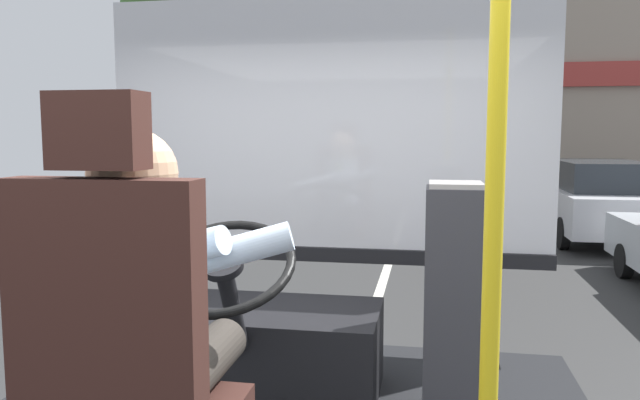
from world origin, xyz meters
name	(u,v)px	position (x,y,z in m)	size (l,w,h in m)	color
ground	(394,247)	(0.00, 8.80, -0.02)	(18.00, 44.00, 0.06)	#323232
driver_seat	(129,386)	(-0.18, -0.34, 1.30)	(0.48, 0.48, 1.29)	black
bus_driver	(149,305)	(-0.18, -0.21, 1.48)	(0.74, 0.58, 0.78)	#332D28
steering_console	(258,346)	(-0.18, 0.85, 0.98)	(1.10, 1.01, 0.84)	black
handrail_pole	(494,204)	(0.72, -0.32, 1.79)	(0.04, 0.04, 2.07)	yellow
fare_box	(453,302)	(0.69, 0.78, 1.25)	(0.24, 0.27, 0.99)	#333338
windshield_panel	(325,160)	(0.00, 1.62, 1.80)	(2.50, 0.08, 1.48)	silver
street_tree	(198,15)	(-4.30, 10.75, 4.46)	(3.16, 3.16, 6.06)	#4C3828
shop_building	(573,48)	(4.55, 16.95, 4.40)	(9.65, 4.81, 8.80)	gray
parked_car_white	(596,198)	(3.66, 10.28, 0.75)	(1.79, 4.41, 1.46)	silver
parked_car_red	(543,179)	(3.84, 16.65, 0.66)	(1.83, 4.19, 1.29)	maroon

